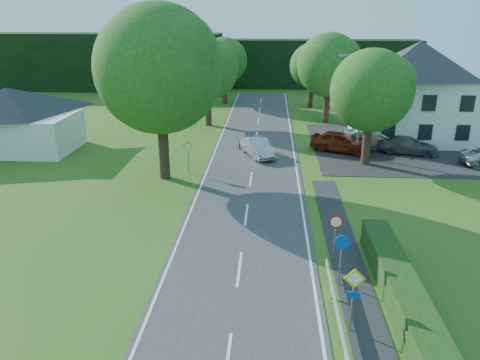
# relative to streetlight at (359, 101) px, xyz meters

# --- Properties ---
(road) EXTENTS (7.00, 80.00, 0.04)m
(road) POSITION_rel_streetlight_xyz_m (-8.06, -10.00, -4.44)
(road) COLOR #38383A
(road) RESTS_ON ground
(parking_pad) EXTENTS (14.00, 16.00, 0.04)m
(parking_pad) POSITION_rel_streetlight_xyz_m (3.94, 3.00, -4.44)
(parking_pad) COLOR #252527
(parking_pad) RESTS_ON ground
(line_edge_left) EXTENTS (0.12, 80.00, 0.01)m
(line_edge_left) POSITION_rel_streetlight_xyz_m (-11.31, -10.00, -4.42)
(line_edge_left) COLOR white
(line_edge_left) RESTS_ON road
(line_edge_right) EXTENTS (0.12, 80.00, 0.01)m
(line_edge_right) POSITION_rel_streetlight_xyz_m (-4.81, -10.00, -4.42)
(line_edge_right) COLOR white
(line_edge_right) RESTS_ON road
(line_centre) EXTENTS (0.12, 80.00, 0.01)m
(line_centre) POSITION_rel_streetlight_xyz_m (-8.06, -10.00, -4.42)
(line_centre) COLOR white
(line_centre) RESTS_ON road
(tree_main) EXTENTS (9.40, 9.40, 11.64)m
(tree_main) POSITION_rel_streetlight_xyz_m (-14.06, -6.00, 1.36)
(tree_main) COLOR #195018
(tree_main) RESTS_ON ground
(tree_left_far) EXTENTS (7.00, 7.00, 8.58)m
(tree_left_far) POSITION_rel_streetlight_xyz_m (-13.06, 10.00, -0.17)
(tree_left_far) COLOR #195018
(tree_left_far) RESTS_ON ground
(tree_right_far) EXTENTS (7.40, 7.40, 9.09)m
(tree_right_far) POSITION_rel_streetlight_xyz_m (-1.06, 12.00, 0.08)
(tree_right_far) COLOR #195018
(tree_right_far) RESTS_ON ground
(tree_left_back) EXTENTS (6.60, 6.60, 8.07)m
(tree_left_back) POSITION_rel_streetlight_xyz_m (-12.56, 22.00, -0.43)
(tree_left_back) COLOR #195018
(tree_left_back) RESTS_ON ground
(tree_right_back) EXTENTS (6.20, 6.20, 7.56)m
(tree_right_back) POSITION_rel_streetlight_xyz_m (-2.06, 20.00, -0.68)
(tree_right_back) COLOR #195018
(tree_right_back) RESTS_ON ground
(tree_right_mid) EXTENTS (7.00, 7.00, 8.58)m
(tree_right_mid) POSITION_rel_streetlight_xyz_m (0.44, -2.00, -0.17)
(tree_right_mid) COLOR #195018
(tree_right_mid) RESTS_ON ground
(treeline_left) EXTENTS (44.00, 6.00, 8.00)m
(treeline_left) POSITION_rel_streetlight_xyz_m (-36.06, 32.00, -0.46)
(treeline_left) COLOR black
(treeline_left) RESTS_ON ground
(treeline_right) EXTENTS (30.00, 5.00, 7.00)m
(treeline_right) POSITION_rel_streetlight_xyz_m (-0.06, 36.00, -0.96)
(treeline_right) COLOR black
(treeline_right) RESTS_ON ground
(bungalow_left) EXTENTS (11.00, 6.50, 5.20)m
(bungalow_left) POSITION_rel_streetlight_xyz_m (-28.06, 0.00, -1.75)
(bungalow_left) COLOR silver
(bungalow_left) RESTS_ON ground
(house_white) EXTENTS (10.60, 8.40, 8.60)m
(house_white) POSITION_rel_streetlight_xyz_m (5.94, 6.00, -0.06)
(house_white) COLOR silver
(house_white) RESTS_ON ground
(streetlight) EXTENTS (2.03, 0.18, 8.00)m
(streetlight) POSITION_rel_streetlight_xyz_m (0.00, 0.00, 0.00)
(streetlight) COLOR gray
(streetlight) RESTS_ON ground
(sign_priority_right) EXTENTS (0.78, 0.09, 2.59)m
(sign_priority_right) POSITION_rel_streetlight_xyz_m (-3.76, -22.02, -2.67)
(sign_priority_right) COLOR gray
(sign_priority_right) RESTS_ON ground
(sign_roundabout) EXTENTS (0.64, 0.08, 2.37)m
(sign_roundabout) POSITION_rel_streetlight_xyz_m (-3.76, -19.02, -2.79)
(sign_roundabout) COLOR gray
(sign_roundabout) RESTS_ON ground
(sign_speed_limit) EXTENTS (0.64, 0.11, 2.37)m
(sign_speed_limit) POSITION_rel_streetlight_xyz_m (-3.76, -17.03, -2.70)
(sign_speed_limit) COLOR gray
(sign_speed_limit) RESTS_ON ground
(sign_priority_left) EXTENTS (0.78, 0.09, 2.44)m
(sign_priority_left) POSITION_rel_streetlight_xyz_m (-12.56, -5.02, -2.75)
(sign_priority_left) COLOR gray
(sign_priority_left) RESTS_ON ground
(moving_car) EXTENTS (3.15, 4.59, 1.43)m
(moving_car) POSITION_rel_streetlight_xyz_m (-7.76, -0.48, -3.71)
(moving_car) COLOR #A3A4A7
(moving_car) RESTS_ON road
(motorcycle) EXTENTS (0.71, 1.79, 0.92)m
(motorcycle) POSITION_rel_streetlight_xyz_m (-9.26, 2.00, -3.96)
(motorcycle) COLOR black
(motorcycle) RESTS_ON road
(parked_car_red) EXTENTS (5.27, 3.75, 1.67)m
(parked_car_red) POSITION_rel_streetlight_xyz_m (-0.99, 1.21, -3.59)
(parked_car_red) COLOR maroon
(parked_car_red) RESTS_ON parking_pad
(parked_car_silver_a) EXTENTS (5.16, 2.16, 1.66)m
(parked_car_silver_a) POSITION_rel_streetlight_xyz_m (1.83, 2.52, -3.59)
(parked_car_silver_a) COLOR #A2A2A6
(parked_car_silver_a) RESTS_ON parking_pad
(parked_car_grey) EXTENTS (4.97, 2.94, 1.35)m
(parked_car_grey) POSITION_rel_streetlight_xyz_m (4.41, 1.02, -3.75)
(parked_car_grey) COLOR #55555A
(parked_car_grey) RESTS_ON parking_pad
(parasol) EXTENTS (2.51, 2.53, 1.76)m
(parasol) POSITION_rel_streetlight_xyz_m (4.22, 5.00, -3.54)
(parasol) COLOR red
(parasol) RESTS_ON parking_pad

